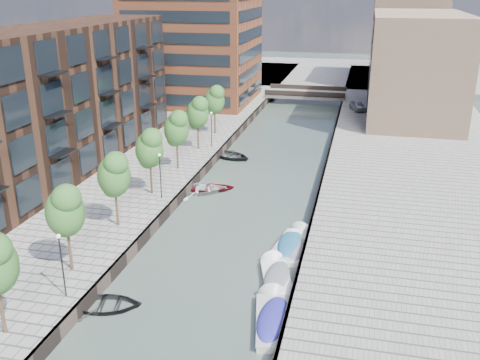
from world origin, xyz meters
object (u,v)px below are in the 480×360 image
(motorboat_4, at_px, (295,248))
(car, at_px, (358,106))
(sloop_2, at_px, (213,190))
(sloop_1, at_px, (106,308))
(tree_3, at_px, (149,147))
(tree_2, at_px, (114,173))
(tree_4, at_px, (176,127))
(bridge, at_px, (306,94))
(tree_1, at_px, (65,209))
(motorboat_3, at_px, (292,243))
(sloop_4, at_px, (230,158))
(tree_5, at_px, (197,112))
(motorboat_1, at_px, (276,276))
(motorboat_0, at_px, (273,317))
(sloop_3, at_px, (200,193))
(tree_6, at_px, (214,99))

(motorboat_4, height_order, car, car)
(sloop_2, bearing_deg, sloop_1, 159.28)
(tree_3, xyz_separation_m, sloop_1, (3.48, -16.30, -5.31))
(tree_2, xyz_separation_m, tree_4, (0.00, 14.00, 0.00))
(bridge, xyz_separation_m, motorboat_4, (5.31, -53.17, -1.20))
(tree_1, bearing_deg, motorboat_3, 32.20)
(sloop_2, relative_size, sloop_4, 0.81)
(tree_5, xyz_separation_m, motorboat_1, (13.09, -24.50, -5.10))
(tree_3, height_order, motorboat_1, tree_3)
(tree_2, bearing_deg, tree_3, 90.00)
(bridge, xyz_separation_m, tree_4, (-8.50, -40.00, 3.92))
(tree_1, relative_size, tree_4, 1.00)
(tree_2, relative_size, tree_5, 1.00)
(tree_4, relative_size, motorboat_0, 1.01)
(bridge, height_order, sloop_3, bridge)
(tree_3, distance_m, motorboat_3, 15.42)
(sloop_3, relative_size, motorboat_4, 1.06)
(sloop_1, relative_size, motorboat_1, 0.84)
(tree_1, xyz_separation_m, sloop_1, (3.48, -2.30, -5.31))
(motorboat_3, bearing_deg, sloop_2, 132.26)
(sloop_1, bearing_deg, motorboat_4, -58.98)
(sloop_3, xyz_separation_m, motorboat_1, (9.66, -13.96, 0.21))
(tree_3, xyz_separation_m, car, (17.14, 38.22, -3.62))
(tree_5, relative_size, sloop_3, 1.15)
(tree_6, relative_size, car, 1.47)
(tree_4, bearing_deg, tree_2, -90.00)
(sloop_2, height_order, motorboat_3, motorboat_3)
(tree_6, bearing_deg, tree_4, -90.00)
(tree_1, height_order, motorboat_4, tree_1)
(bridge, distance_m, tree_5, 34.30)
(sloop_2, height_order, motorboat_4, motorboat_4)
(tree_6, relative_size, motorboat_0, 1.01)
(tree_1, distance_m, motorboat_0, 14.67)
(tree_2, bearing_deg, motorboat_3, 6.28)
(tree_1, relative_size, sloop_4, 1.16)
(sloop_2, xyz_separation_m, sloop_4, (-0.90, 10.15, 0.00))
(tree_3, distance_m, sloop_1, 17.49)
(sloop_3, distance_m, car, 37.41)
(tree_2, bearing_deg, car, 69.24)
(bridge, xyz_separation_m, tree_6, (-8.50, -26.00, 3.92))
(tree_4, xyz_separation_m, motorboat_0, (13.71, -22.23, -5.08))
(tree_4, bearing_deg, tree_6, 90.00)
(bridge, bearing_deg, sloop_3, -96.65)
(tree_4, bearing_deg, motorboat_3, -42.91)
(tree_2, xyz_separation_m, tree_5, (0.00, 21.00, 0.00))
(tree_4, bearing_deg, sloop_2, -30.28)
(motorboat_4, bearing_deg, sloop_1, -135.59)
(tree_2, distance_m, tree_3, 7.00)
(tree_1, height_order, tree_2, same)
(motorboat_1, relative_size, motorboat_4, 1.11)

